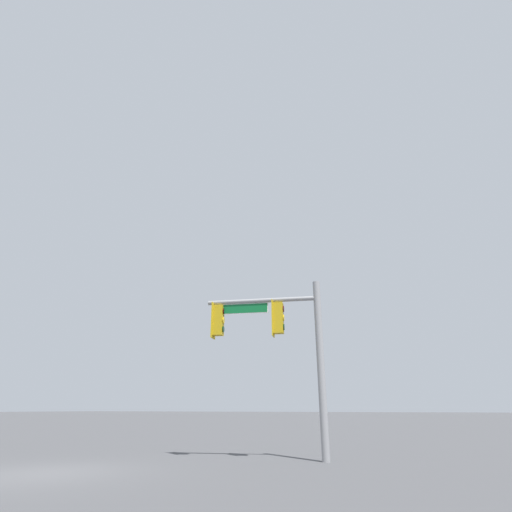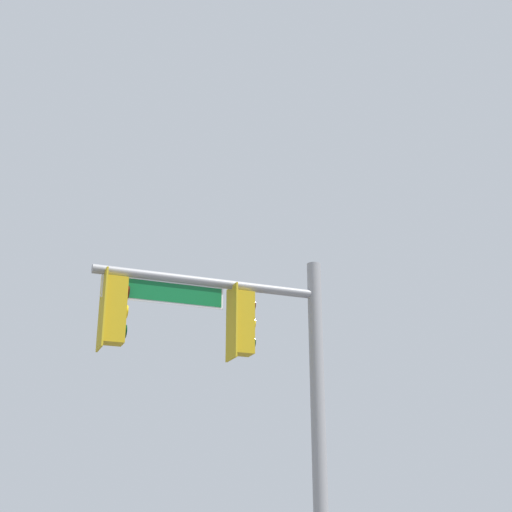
{
  "view_description": "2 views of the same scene",
  "coord_description": "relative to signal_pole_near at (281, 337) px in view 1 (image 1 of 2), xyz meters",
  "views": [
    {
      "loc": [
        -9.69,
        8.24,
        1.56
      ],
      "look_at": [
        -4.38,
        -3.59,
        6.53
      ],
      "focal_mm": 28.0,
      "sensor_mm": 36.0,
      "label": 1
    },
    {
      "loc": [
        -3.2,
        6.91,
        1.47
      ],
      "look_at": [
        -4.67,
        -3.54,
        5.31
      ],
      "focal_mm": 50.0,
      "sensor_mm": 36.0,
      "label": 2
    }
  ],
  "objects": [
    {
      "name": "ground_plane",
      "position": [
        4.71,
        5.01,
        -3.93
      ],
      "size": [
        400.0,
        400.0,
        0.0
      ],
      "primitive_type": "plane",
      "color": "#474749"
    },
    {
      "name": "signal_pole_near",
      "position": [
        0.0,
        0.0,
        0.0
      ],
      "size": [
        4.07,
        1.28,
        5.86
      ],
      "color": "gray",
      "rests_on": "ground_plane"
    }
  ]
}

